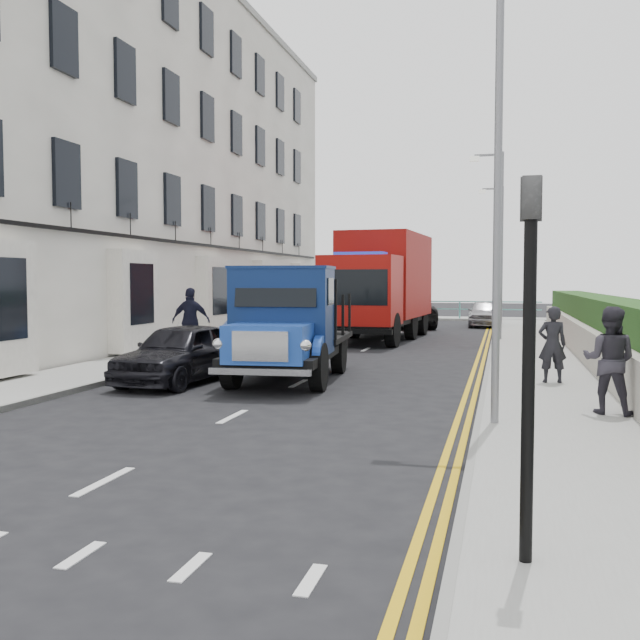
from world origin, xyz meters
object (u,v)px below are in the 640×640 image
(pedestrian_east_near, at_px, (552,345))
(lamp_far, at_px, (499,247))
(lamp_near, at_px, (490,168))
(bedford_lorry, at_px, (284,331))
(parked_car_front, at_px, (181,353))
(lamp_mid, at_px, (498,234))
(red_lorry, at_px, (381,283))

(pedestrian_east_near, bearing_deg, lamp_far, -94.49)
(lamp_near, relative_size, lamp_far, 1.00)
(bedford_lorry, bearing_deg, parked_car_front, -175.48)
(bedford_lorry, distance_m, parked_car_front, 2.40)
(lamp_near, distance_m, bedford_lorry, 6.53)
(lamp_mid, distance_m, parked_car_front, 14.63)
(lamp_far, xyz_separation_m, bedford_lorry, (-4.46, -22.15, -2.82))
(lamp_mid, xyz_separation_m, red_lorry, (-4.37, 0.20, -1.80))
(lamp_far, distance_m, red_lorry, 10.88)
(lamp_near, bearing_deg, parked_car_front, 152.90)
(lamp_far, distance_m, pedestrian_east_near, 21.55)
(lamp_far, xyz_separation_m, red_lorry, (-4.37, -9.80, -1.80))
(parked_car_front, xyz_separation_m, pedestrian_east_near, (8.03, 1.24, 0.26))
(lamp_near, height_order, parked_car_front, lamp_near)
(lamp_mid, relative_size, bedford_lorry, 1.25)
(lamp_near, xyz_separation_m, lamp_far, (0.00, 26.00, 0.00))
(red_lorry, bearing_deg, parked_car_front, -97.09)
(red_lorry, bearing_deg, pedestrian_east_near, -60.32)
(lamp_mid, relative_size, parked_car_front, 1.75)
(lamp_mid, relative_size, lamp_far, 1.00)
(red_lorry, height_order, pedestrian_east_near, red_lorry)
(lamp_near, distance_m, red_lorry, 16.88)
(lamp_mid, xyz_separation_m, parked_car_front, (-6.78, -12.53, -3.32))
(lamp_far, distance_m, parked_car_front, 23.76)
(lamp_near, relative_size, lamp_mid, 1.00)
(lamp_near, distance_m, pedestrian_east_near, 5.75)
(red_lorry, distance_m, pedestrian_east_near, 12.86)
(lamp_near, relative_size, parked_car_front, 1.75)
(parked_car_front, bearing_deg, bedford_lorry, 14.28)
(red_lorry, bearing_deg, bedford_lorry, -86.82)
(lamp_mid, relative_size, red_lorry, 0.87)
(red_lorry, distance_m, parked_car_front, 13.05)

